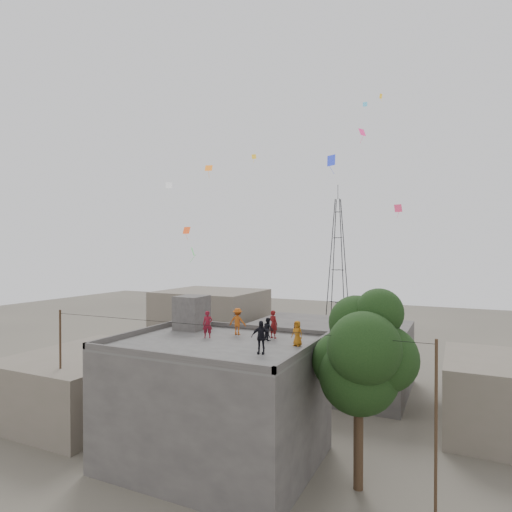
{
  "coord_description": "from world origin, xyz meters",
  "views": [
    {
      "loc": [
        11.24,
        -18.86,
        10.83
      ],
      "look_at": [
        0.72,
        3.33,
        10.51
      ],
      "focal_mm": 30.0,
      "sensor_mm": 36.0,
      "label": 1
    }
  ],
  "objects_px": {
    "person_dark_adult": "(261,337)",
    "transmission_tower": "(338,263)",
    "stair_head_box": "(192,312)",
    "tree": "(363,355)",
    "person_red_adult": "(273,324)"
  },
  "relations": [
    {
      "from": "person_dark_adult",
      "to": "transmission_tower",
      "type": "bearing_deg",
      "value": 87.73
    },
    {
      "from": "stair_head_box",
      "to": "transmission_tower",
      "type": "bearing_deg",
      "value": 91.23
    },
    {
      "from": "stair_head_box",
      "to": "transmission_tower",
      "type": "relative_size",
      "value": 0.1
    },
    {
      "from": "stair_head_box",
      "to": "person_dark_adult",
      "type": "bearing_deg",
      "value": -30.88
    },
    {
      "from": "tree",
      "to": "transmission_tower",
      "type": "bearing_deg",
      "value": 106.09
    },
    {
      "from": "stair_head_box",
      "to": "tree",
      "type": "relative_size",
      "value": 0.22
    },
    {
      "from": "person_red_adult",
      "to": "person_dark_adult",
      "type": "bearing_deg",
      "value": 123.86
    },
    {
      "from": "person_red_adult",
      "to": "person_dark_adult",
      "type": "relative_size",
      "value": 0.99
    },
    {
      "from": "tree",
      "to": "transmission_tower",
      "type": "relative_size",
      "value": 0.45
    },
    {
      "from": "stair_head_box",
      "to": "person_dark_adult",
      "type": "relative_size",
      "value": 1.32
    },
    {
      "from": "transmission_tower",
      "to": "person_red_adult",
      "type": "bearing_deg",
      "value": -80.58
    },
    {
      "from": "transmission_tower",
      "to": "person_dark_adult",
      "type": "height_order",
      "value": "transmission_tower"
    },
    {
      "from": "tree",
      "to": "transmission_tower",
      "type": "height_order",
      "value": "transmission_tower"
    },
    {
      "from": "transmission_tower",
      "to": "stair_head_box",
      "type": "bearing_deg",
      "value": -88.77
    },
    {
      "from": "person_red_adult",
      "to": "stair_head_box",
      "type": "bearing_deg",
      "value": 16.73
    }
  ]
}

